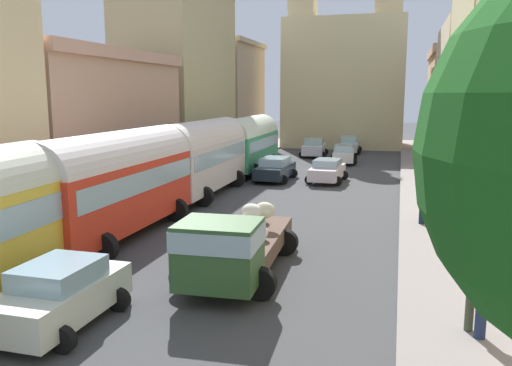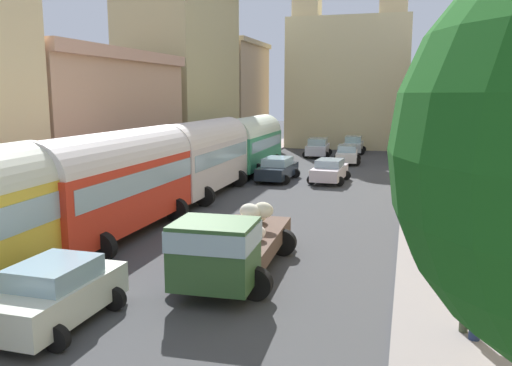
# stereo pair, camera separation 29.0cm
# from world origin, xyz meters

# --- Properties ---
(ground_plane) EXTENTS (154.00, 154.00, 0.00)m
(ground_plane) POSITION_xyz_m (0.00, 27.00, 0.00)
(ground_plane) COLOR #404143
(sidewalk_left) EXTENTS (2.50, 70.00, 0.14)m
(sidewalk_left) POSITION_xyz_m (-7.25, 27.00, 0.07)
(sidewalk_left) COLOR gray
(sidewalk_left) RESTS_ON ground
(sidewalk_right) EXTENTS (2.50, 70.00, 0.14)m
(sidewalk_right) POSITION_xyz_m (7.25, 27.00, 0.07)
(sidewalk_right) COLOR gray
(sidewalk_right) RESTS_ON ground
(building_left_2) EXTENTS (6.22, 13.39, 7.94)m
(building_left_2) POSITION_xyz_m (-11.33, 23.79, 4.00)
(building_left_2) COLOR tan
(building_left_2) RESTS_ON ground
(building_left_3) EXTENTS (6.47, 11.56, 14.21)m
(building_left_3) POSITION_xyz_m (-11.44, 37.17, 7.13)
(building_left_3) COLOR tan
(building_left_3) RESTS_ON ground
(building_left_4) EXTENTS (5.47, 9.83, 10.66)m
(building_left_4) POSITION_xyz_m (-10.99, 48.42, 5.35)
(building_left_4) COLOR tan
(building_left_4) RESTS_ON ground
(building_right_2) EXTENTS (4.07, 10.92, 12.47)m
(building_right_2) POSITION_xyz_m (10.53, 26.67, 6.23)
(building_right_2) COLOR #D2C389
(building_right_2) RESTS_ON ground
(building_right_3) EXTENTS (5.96, 11.73, 10.49)m
(building_right_3) POSITION_xyz_m (11.48, 38.77, 5.25)
(building_right_3) COLOR beige
(building_right_3) RESTS_ON ground
(building_right_4) EXTENTS (5.13, 13.80, 9.80)m
(building_right_4) POSITION_xyz_m (10.83, 52.53, 4.93)
(building_right_4) COLOR tan
(building_right_4) RESTS_ON ground
(distant_church) EXTENTS (12.19, 7.79, 20.42)m
(distant_church) POSITION_xyz_m (0.00, 53.83, 7.31)
(distant_church) COLOR beige
(distant_church) RESTS_ON ground
(parked_bus_1) EXTENTS (3.27, 9.54, 4.14)m
(parked_bus_1) POSITION_xyz_m (-4.60, 15.50, 2.30)
(parked_bus_1) COLOR red
(parked_bus_1) RESTS_ON ground
(parked_bus_2) EXTENTS (3.36, 9.25, 4.12)m
(parked_bus_2) POSITION_xyz_m (-4.60, 24.50, 2.28)
(parked_bus_2) COLOR silver
(parked_bus_2) RESTS_ON ground
(parked_bus_3) EXTENTS (3.46, 9.03, 3.95)m
(parked_bus_3) POSITION_xyz_m (-4.60, 33.50, 2.16)
(parked_bus_3) COLOR #359364
(parked_bus_3) RESTS_ON ground
(cargo_truck_0) EXTENTS (3.25, 6.97, 2.19)m
(cargo_truck_0) POSITION_xyz_m (1.25, 12.08, 1.14)
(cargo_truck_0) COLOR #31562C
(cargo_truck_0) RESTS_ON ground
(car_0) EXTENTS (2.44, 4.06, 1.47)m
(car_0) POSITION_xyz_m (1.51, 30.53, 0.75)
(car_0) COLOR silver
(car_0) RESTS_ON ground
(car_1) EXTENTS (2.40, 4.31, 1.49)m
(car_1) POSITION_xyz_m (1.52, 40.01, 0.75)
(car_1) COLOR white
(car_1) RESTS_ON ground
(car_2) EXTENTS (2.31, 4.03, 1.64)m
(car_2) POSITION_xyz_m (1.29, 47.37, 0.81)
(car_2) COLOR silver
(car_2) RESTS_ON ground
(car_3) EXTENTS (2.38, 3.76, 1.58)m
(car_3) POSITION_xyz_m (-1.83, 7.99, 0.80)
(car_3) COLOR silver
(car_3) RESTS_ON ground
(car_4) EXTENTS (2.44, 4.44, 1.50)m
(car_4) POSITION_xyz_m (-1.83, 30.30, 0.76)
(car_4) COLOR #1D2731
(car_4) RESTS_ON ground
(car_5) EXTENTS (2.53, 4.30, 1.66)m
(car_5) POSITION_xyz_m (-1.50, 43.92, 0.82)
(car_5) COLOR silver
(car_5) RESTS_ON ground
(pedestrian_0) EXTENTS (0.48, 0.48, 1.71)m
(pedestrian_0) POSITION_xyz_m (7.79, 9.68, 0.97)
(pedestrian_0) COLOR navy
(pedestrian_0) RESTS_ON ground
(pedestrian_1) EXTENTS (0.43, 0.43, 1.88)m
(pedestrian_1) POSITION_xyz_m (7.59, 10.01, 1.10)
(pedestrian_1) COLOR #454D36
(pedestrian_1) RESTS_ON ground
(pedestrian_2) EXTENTS (0.43, 0.43, 1.88)m
(pedestrian_2) POSITION_xyz_m (6.90, 20.29, 1.07)
(pedestrian_2) COLOR #17273D
(pedestrian_2) RESTS_ON ground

